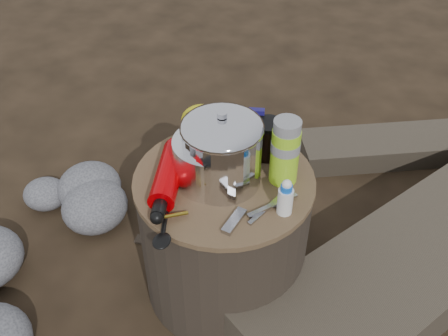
% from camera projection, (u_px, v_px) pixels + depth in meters
% --- Properties ---
extents(ground, '(60.00, 60.00, 0.00)m').
position_uv_depth(ground, '(224.00, 282.00, 1.68)').
color(ground, black).
rests_on(ground, ground).
extents(stump, '(0.48, 0.48, 0.44)m').
position_uv_depth(stump, '(224.00, 235.00, 1.54)').
color(stump, black).
rests_on(stump, ground).
extents(rock_ring, '(0.40, 0.88, 0.17)m').
position_uv_depth(rock_ring, '(26.00, 251.00, 1.66)').
color(rock_ring, '#515055').
rests_on(rock_ring, ground).
extents(log_small, '(1.11, 0.59, 0.09)m').
position_uv_depth(log_small, '(435.00, 143.00, 2.15)').
color(log_small, '#373026').
rests_on(log_small, ground).
extents(foil_windscreen, '(0.20, 0.20, 0.12)m').
position_uv_depth(foil_windscreen, '(212.00, 160.00, 1.35)').
color(foil_windscreen, silver).
rests_on(foil_windscreen, stump).
extents(camping_pot, '(0.20, 0.20, 0.20)m').
position_uv_depth(camping_pot, '(222.00, 150.00, 1.32)').
color(camping_pot, silver).
rests_on(camping_pot, stump).
extents(fuel_bottle, '(0.11, 0.29, 0.07)m').
position_uv_depth(fuel_bottle, '(169.00, 175.00, 1.35)').
color(fuel_bottle, '#B60004').
rests_on(fuel_bottle, stump).
extents(thermos, '(0.07, 0.07, 0.18)m').
position_uv_depth(thermos, '(285.00, 152.00, 1.33)').
color(thermos, '#8FCA1C').
rests_on(thermos, stump).
extents(travel_mug, '(0.07, 0.07, 0.11)m').
position_uv_depth(travel_mug, '(268.00, 140.00, 1.43)').
color(travel_mug, black).
rests_on(travel_mug, stump).
extents(stuff_sack, '(0.14, 0.11, 0.09)m').
position_uv_depth(stuff_sack, '(204.00, 121.00, 1.51)').
color(stuff_sack, gold).
rests_on(stuff_sack, stump).
extents(food_pouch, '(0.10, 0.04, 0.12)m').
position_uv_depth(food_pouch, '(246.00, 129.00, 1.46)').
color(food_pouch, '#140E52').
rests_on(food_pouch, stump).
extents(multitool, '(0.05, 0.09, 0.01)m').
position_uv_depth(multitool, '(234.00, 221.00, 1.27)').
color(multitool, '#9F9FA3').
rests_on(multitool, stump).
extents(pot_grabber, '(0.12, 0.14, 0.01)m').
position_uv_depth(pot_grabber, '(268.00, 207.00, 1.30)').
color(pot_grabber, '#9F9FA3').
rests_on(pot_grabber, stump).
extents(spork, '(0.07, 0.17, 0.01)m').
position_uv_depth(spork, '(165.00, 217.00, 1.28)').
color(spork, black).
rests_on(spork, stump).
extents(squeeze_bottle, '(0.04, 0.04, 0.09)m').
position_uv_depth(squeeze_bottle, '(285.00, 198.00, 1.27)').
color(squeeze_bottle, silver).
rests_on(squeeze_bottle, stump).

